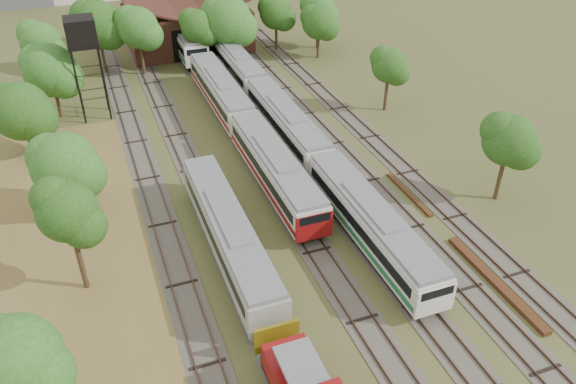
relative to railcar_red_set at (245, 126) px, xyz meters
name	(u,v)px	position (x,y,z in m)	size (l,w,h in m)	color
ground	(416,348)	(2.00, -28.17, -1.87)	(240.00, 240.00, 0.00)	#475123
dry_grass_patch	(93,334)	(-16.00, -20.17, -1.85)	(14.00, 60.00, 0.04)	brown
tracks	(269,156)	(1.33, -3.17, -1.83)	(24.60, 80.00, 0.19)	#4C473D
railcar_red_set	(245,126)	(0.00, 0.00, 0.00)	(2.87, 34.58, 3.55)	black
railcar_green_set	(286,124)	(4.00, -0.75, -0.07)	(2.76, 52.08, 3.41)	black
railcar_rear	(184,38)	(0.00, 27.77, 0.14)	(3.07, 16.08, 3.80)	black
old_grey_coach	(229,233)	(-6.00, -15.72, -0.03)	(2.73, 18.00, 3.37)	black
water_tower	(81,34)	(-12.99, 11.61, 6.96)	(3.03, 3.03, 10.49)	black
rail_pile_near	(495,282)	(10.00, -25.22, -1.71)	(0.67, 10.04, 0.33)	#512D17
rail_pile_far	(409,194)	(10.20, -13.64, -1.76)	(0.43, 6.84, 0.22)	#512D17
maintenance_shed	(187,27)	(1.00, 29.80, 1.04)	(16.45, 11.55, 7.58)	#381914
tree_band_left	(43,155)	(-17.64, -5.05, 3.06)	(8.58, 52.36, 8.17)	#382616
tree_band_far	(186,23)	(-0.50, 22.33, 3.80)	(39.49, 10.17, 8.95)	#382616
tree_band_right	(385,63)	(16.46, 2.71, 3.19)	(4.77, 40.61, 7.60)	#382616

